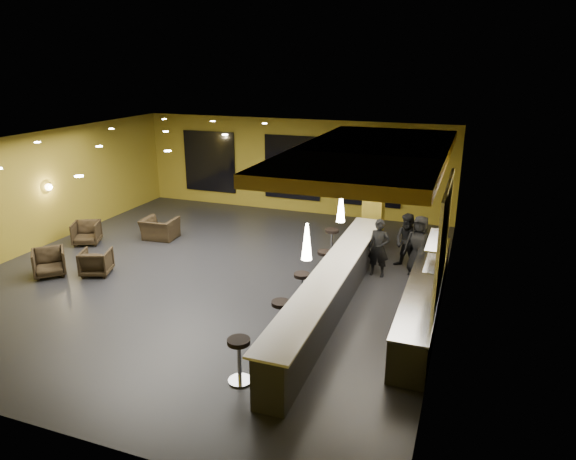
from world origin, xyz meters
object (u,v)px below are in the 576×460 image
(pendant_0, at_px, (307,242))
(armchair_a, at_px, (49,262))
(bar_stool_0, at_px, (239,355))
(staff_a, at_px, (379,248))
(bar_counter, at_px, (333,290))
(pendant_2, at_px, (364,184))
(bar_stool_3, at_px, (324,261))
(pendant_1, at_px, (341,207))
(staff_b, at_px, (408,242))
(bar_stool_1, at_px, (281,314))
(bar_stool_4, at_px, (332,239))
(armchair_c, at_px, (87,233))
(prep_counter, at_px, (424,297))
(armchair_b, at_px, (96,262))
(column, at_px, (374,192))
(staff_c, at_px, (419,246))
(armchair_d, at_px, (160,229))
(bar_stool_2, at_px, (302,285))

(pendant_0, height_order, armchair_a, pendant_0)
(bar_stool_0, bearing_deg, staff_a, 75.89)
(bar_counter, bearing_deg, pendant_2, 90.00)
(bar_counter, xyz_separation_m, pendant_2, (0.00, 3.00, 1.85))
(pendant_0, xyz_separation_m, bar_stool_3, (-0.67, 3.61, -1.84))
(pendant_1, height_order, staff_b, pendant_1)
(bar_stool_1, height_order, bar_stool_4, bar_stool_4)
(armchair_a, height_order, armchair_c, armchair_a)
(pendant_0, height_order, armchair_c, pendant_0)
(pendant_1, bearing_deg, bar_counter, -90.00)
(bar_stool_4, bearing_deg, prep_counter, -43.83)
(armchair_b, relative_size, bar_stool_1, 0.94)
(bar_stool_3, xyz_separation_m, bar_stool_4, (-0.28, 1.72, 0.02))
(column, distance_m, pendant_0, 6.63)
(pendant_0, height_order, staff_c, pendant_0)
(staff_b, bearing_deg, pendant_1, -91.19)
(bar_counter, height_order, prep_counter, bar_counter)
(armchair_a, distance_m, bar_stool_0, 7.36)
(staff_b, bearing_deg, bar_stool_0, -83.48)
(armchair_a, height_order, bar_stool_0, bar_stool_0)
(staff_c, bearing_deg, staff_a, -144.78)
(staff_b, xyz_separation_m, bar_stool_1, (-1.94, -4.69, -0.27))
(staff_c, xyz_separation_m, bar_stool_3, (-2.27, -1.22, -0.31))
(pendant_1, height_order, bar_stool_1, pendant_1)
(prep_counter, relative_size, bar_stool_0, 6.97)
(armchair_d, distance_m, bar_stool_3, 6.06)
(bar_counter, bearing_deg, staff_b, 68.07)
(bar_stool_2, xyz_separation_m, bar_stool_3, (0.10, 1.58, 0.01))
(pendant_1, distance_m, armchair_c, 8.80)
(staff_b, xyz_separation_m, bar_stool_0, (-2.07, -6.42, -0.24))
(bar_stool_1, height_order, bar_stool_2, bar_stool_1)
(armchair_d, bearing_deg, bar_stool_4, 179.84)
(column, relative_size, staff_b, 2.22)
(pendant_0, distance_m, armchair_c, 9.47)
(pendant_1, bearing_deg, armchair_b, -174.18)
(prep_counter, bearing_deg, bar_stool_4, 136.17)
(bar_counter, xyz_separation_m, staff_b, (1.26, 3.12, 0.29))
(pendant_0, xyz_separation_m, armchair_d, (-6.59, 4.92, -2.01))
(column, height_order, staff_b, column)
(bar_stool_4, bearing_deg, staff_a, -32.11)
(pendant_1, distance_m, bar_stool_2, 2.05)
(armchair_b, bearing_deg, bar_counter, 160.60)
(pendant_0, xyz_separation_m, bar_stool_1, (-0.69, 0.44, -1.83))
(staff_a, xyz_separation_m, bar_stool_2, (-1.37, -2.33, -0.28))
(bar_counter, distance_m, armchair_d, 7.21)
(staff_a, relative_size, armchair_d, 1.49)
(bar_stool_1, bearing_deg, bar_stool_2, 92.90)
(staff_a, distance_m, armchair_c, 9.12)
(pendant_1, relative_size, bar_stool_1, 0.86)
(pendant_2, height_order, staff_b, pendant_2)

